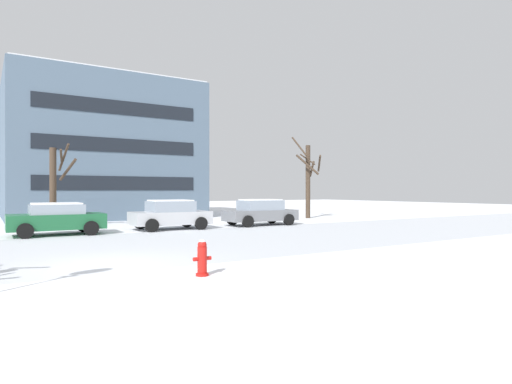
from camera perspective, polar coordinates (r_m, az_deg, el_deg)
name	(u,v)px	position (r m, az deg, el deg)	size (l,w,h in m)	color
ground_plane	(109,267)	(11.98, -18.75, -9.29)	(120.00, 120.00, 0.00)	white
road_surface	(82,250)	(15.60, -21.94, -7.07)	(80.00, 9.46, 0.00)	silver
fire_hydrant	(202,257)	(10.21, -7.09, -8.52)	(0.44, 0.30, 0.85)	red
parked_car_green	(57,218)	(21.11, -24.73, -3.18)	(3.96, 2.20, 1.42)	#1E6038
parked_car_silver	(170,214)	(22.37, -11.18, -2.91)	(3.90, 2.18, 1.49)	silver
parked_car_gray	(260,212)	(24.56, 0.59, -2.66)	(4.13, 2.04, 1.47)	slate
tree_far_right	(55,184)	(24.99, -24.92, 0.92)	(1.27, 1.65, 4.44)	#423326
tree_far_mid	(308,178)	(30.98, 6.88, 1.89)	(2.36, 2.00, 5.80)	#423326
building_far_left	(100,151)	(34.75, -19.79, 5.06)	(12.77, 11.10, 9.84)	slate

